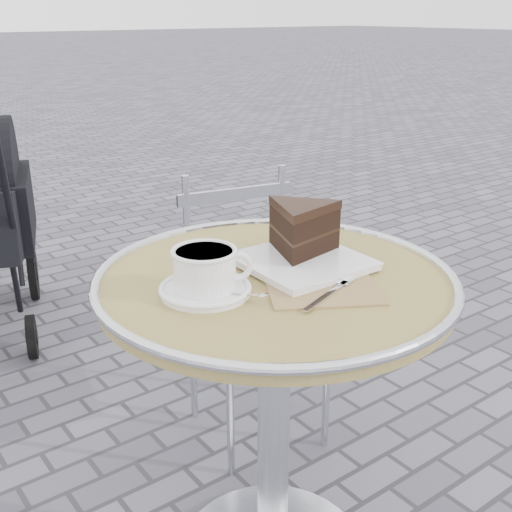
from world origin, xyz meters
TOP-DOWN VIEW (x-y plane):
  - cafe_table at (0.00, 0.00)m, footprint 0.72×0.72m
  - cappuccino_set at (-0.15, 0.01)m, footprint 0.17×0.19m
  - cake_plate_set at (0.09, 0.03)m, footprint 0.31×0.38m
  - bistro_chair at (0.29, 0.51)m, footprint 0.42×0.42m

SIDE VIEW (x-z plane):
  - bistro_chair at x=0.29m, z-range 0.09..0.89m
  - cafe_table at x=0.00m, z-range 0.20..0.94m
  - cappuccino_set at x=-0.15m, z-range 0.73..0.81m
  - cake_plate_set at x=0.09m, z-range 0.73..0.85m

